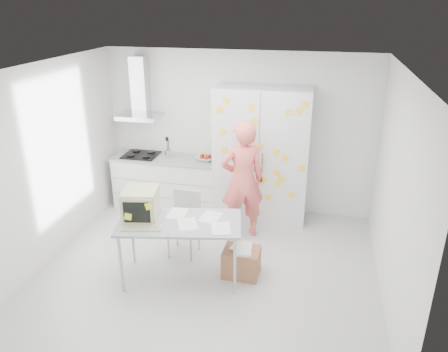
% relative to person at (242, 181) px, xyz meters
% --- Properties ---
extents(floor, '(4.50, 4.00, 0.02)m').
position_rel_person_xyz_m(floor, '(-0.27, -0.99, -0.93)').
color(floor, silver).
rests_on(floor, ground).
extents(walls, '(4.52, 4.01, 2.70)m').
position_rel_person_xyz_m(walls, '(-0.27, -0.27, 0.43)').
color(walls, white).
rests_on(walls, ground).
extents(ceiling, '(4.50, 4.00, 0.02)m').
position_rel_person_xyz_m(ceiling, '(-0.27, -0.99, 1.78)').
color(ceiling, white).
rests_on(ceiling, walls).
extents(counter_run, '(1.84, 0.63, 1.28)m').
position_rel_person_xyz_m(counter_run, '(-1.46, 0.71, -0.45)').
color(counter_run, white).
rests_on(counter_run, ground).
extents(range_hood, '(0.70, 0.48, 1.01)m').
position_rel_person_xyz_m(range_hood, '(-1.92, 0.85, 1.04)').
color(range_hood, silver).
rests_on(range_hood, walls).
extents(tall_cabinet, '(1.50, 0.68, 2.20)m').
position_rel_person_xyz_m(tall_cabinet, '(0.18, 0.69, 0.18)').
color(tall_cabinet, silver).
rests_on(tall_cabinet, ground).
extents(person, '(0.79, 0.68, 1.83)m').
position_rel_person_xyz_m(person, '(0.00, 0.00, 0.00)').
color(person, '#FF6A63').
rests_on(person, ground).
extents(desk, '(1.66, 1.05, 1.23)m').
position_rel_person_xyz_m(desk, '(-0.88, -1.30, 0.01)').
color(desk, '#A3A6AD').
rests_on(desk, ground).
extents(chair, '(0.44, 0.44, 0.93)m').
position_rel_person_xyz_m(chair, '(-0.71, -0.65, -0.39)').
color(chair, '#AEAEAC').
rests_on(chair, ground).
extents(cardboard_box, '(0.48, 0.40, 0.42)m').
position_rel_person_xyz_m(cardboard_box, '(0.19, -1.05, -0.72)').
color(cardboard_box, '#AB6E4A').
rests_on(cardboard_box, ground).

